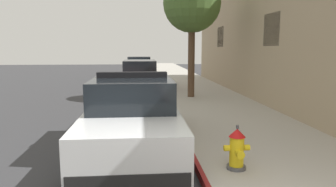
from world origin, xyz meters
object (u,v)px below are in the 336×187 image
(police_cruiser, at_px, (133,116))
(street_tree, at_px, (192,4))
(parked_car_dark_far, at_px, (139,67))
(fire_hydrant, at_px, (237,149))
(parked_car_silver_ahead, at_px, (140,76))

(police_cruiser, relative_size, street_tree, 0.97)
(police_cruiser, relative_size, parked_car_dark_far, 1.00)
(parked_car_dark_far, height_order, fire_hydrant, parked_car_dark_far)
(fire_hydrant, bearing_deg, street_tree, 86.37)
(fire_hydrant, bearing_deg, police_cruiser, 136.65)
(police_cruiser, height_order, street_tree, street_tree)
(parked_car_dark_far, height_order, street_tree, street_tree)
(fire_hydrant, height_order, street_tree, street_tree)
(parked_car_dark_far, xyz_separation_m, fire_hydrant, (1.74, -18.68, -0.24))
(police_cruiser, distance_m, parked_car_silver_ahead, 9.56)
(police_cruiser, bearing_deg, fire_hydrant, -43.35)
(street_tree, bearing_deg, fire_hydrant, -93.63)
(police_cruiser, relative_size, fire_hydrant, 6.37)
(parked_car_silver_ahead, bearing_deg, street_tree, -56.79)
(parked_car_dark_far, distance_m, street_tree, 11.43)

